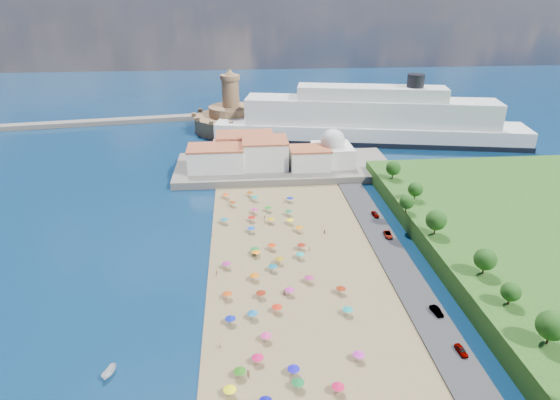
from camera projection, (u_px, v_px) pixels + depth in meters
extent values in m
plane|color=#071938|center=(274.00, 263.00, 130.54)|extent=(700.00, 700.00, 0.00)
cube|color=#59544C|center=(284.00, 167.00, 197.05)|extent=(90.00, 36.00, 3.00)
cube|color=#59544C|center=(232.00, 144.00, 227.14)|extent=(18.00, 70.00, 2.40)
cube|color=#59544C|center=(55.00, 125.00, 259.88)|extent=(199.03, 34.77, 2.60)
cube|color=silver|center=(216.00, 159.00, 188.64)|extent=(22.00, 14.00, 9.00)
cube|color=silver|center=(265.00, 153.00, 191.70)|extent=(18.00, 16.00, 11.00)
cube|color=silver|center=(310.00, 159.00, 190.17)|extent=(16.00, 12.00, 8.00)
cube|color=silver|center=(245.00, 146.00, 202.14)|extent=(24.00, 14.00, 10.00)
cube|color=silver|center=(332.00, 155.00, 194.63)|extent=(16.00, 16.00, 8.00)
sphere|color=silver|center=(333.00, 141.00, 192.17)|extent=(10.00, 10.00, 10.00)
cylinder|color=silver|center=(333.00, 132.00, 190.61)|extent=(1.20, 1.20, 1.60)
cylinder|color=#98724C|center=(232.00, 123.00, 253.24)|extent=(40.00, 40.00, 8.00)
cylinder|color=#98724C|center=(231.00, 111.00, 250.58)|extent=(24.00, 24.00, 5.00)
cylinder|color=#98724C|center=(230.00, 93.00, 246.68)|extent=(9.00, 9.00, 14.00)
cylinder|color=#98724C|center=(230.00, 77.00, 243.32)|extent=(10.40, 10.40, 2.40)
cone|color=#98724C|center=(230.00, 72.00, 242.21)|extent=(6.00, 6.00, 3.00)
cube|color=black|center=(368.00, 139.00, 235.30)|extent=(154.89, 52.05, 2.47)
cube|color=silver|center=(368.00, 132.00, 233.93)|extent=(153.83, 51.47, 9.14)
cube|color=silver|center=(370.00, 111.00, 229.55)|extent=(123.15, 41.57, 12.19)
cube|color=silver|center=(371.00, 93.00, 225.80)|extent=(72.52, 27.74, 6.10)
cylinder|color=black|center=(416.00, 81.00, 221.37)|extent=(8.13, 8.13, 6.10)
cylinder|color=gray|center=(227.00, 265.00, 127.14)|extent=(0.07, 0.07, 2.00)
cone|color=#992073|center=(227.00, 263.00, 126.77)|extent=(2.50, 2.50, 0.60)
cylinder|color=gray|center=(252.00, 219.00, 152.87)|extent=(0.07, 0.07, 2.00)
cone|color=#A9110D|center=(252.00, 217.00, 152.50)|extent=(2.50, 2.50, 0.60)
cylinder|color=gray|center=(253.00, 315.00, 107.63)|extent=(0.07, 0.07, 2.00)
cone|color=#10659B|center=(253.00, 312.00, 107.26)|extent=(2.50, 2.50, 0.60)
cylinder|color=gray|center=(358.00, 357.00, 95.43)|extent=(0.07, 0.07, 2.00)
cone|color=#B2269D|center=(359.00, 353.00, 95.06)|extent=(2.50, 2.50, 0.60)
cylinder|color=gray|center=(261.00, 295.00, 114.86)|extent=(0.07, 0.07, 2.00)
cone|color=maroon|center=(261.00, 292.00, 114.49)|extent=(2.50, 2.50, 0.60)
cylinder|color=gray|center=(272.00, 247.00, 136.30)|extent=(0.07, 0.07, 2.00)
cone|color=red|center=(272.00, 244.00, 135.93)|extent=(2.50, 2.50, 0.60)
cylinder|color=gray|center=(268.00, 209.00, 159.89)|extent=(0.07, 0.07, 2.00)
cone|color=#16801C|center=(268.00, 207.00, 159.52)|extent=(2.50, 2.50, 0.60)
cone|color=#0C0C9E|center=(265.00, 400.00, 84.32)|extent=(2.50, 2.50, 0.60)
cylinder|color=gray|center=(277.00, 309.00, 109.77)|extent=(0.07, 0.07, 2.00)
cone|color=red|center=(277.00, 306.00, 109.40)|extent=(2.50, 2.50, 0.60)
cylinder|color=gray|center=(255.00, 199.00, 167.81)|extent=(0.07, 0.07, 2.00)
cone|color=#0E8480|center=(255.00, 196.00, 167.44)|extent=(2.50, 2.50, 0.60)
cylinder|color=gray|center=(279.00, 261.00, 129.36)|extent=(0.07, 0.07, 2.00)
cone|color=#99770D|center=(279.00, 258.00, 129.00)|extent=(2.50, 2.50, 0.60)
cylinder|color=gray|center=(256.00, 254.00, 132.74)|extent=(0.07, 0.07, 2.00)
cone|color=orange|center=(256.00, 251.00, 132.37)|extent=(2.50, 2.50, 0.60)
cylinder|color=gray|center=(254.00, 277.00, 121.88)|extent=(0.07, 0.07, 2.00)
cone|color=#D36109|center=(254.00, 274.00, 121.51)|extent=(2.50, 2.50, 0.60)
cylinder|color=gray|center=(348.00, 312.00, 108.90)|extent=(0.07, 0.07, 2.00)
cone|color=#0F8B83|center=(348.00, 308.00, 108.53)|extent=(2.50, 2.50, 0.60)
cylinder|color=gray|center=(338.00, 389.00, 87.74)|extent=(0.07, 0.07, 2.00)
cone|color=#CB1041|center=(338.00, 385.00, 87.37)|extent=(2.50, 2.50, 0.60)
cylinder|color=gray|center=(294.00, 371.00, 91.85)|extent=(0.07, 0.07, 2.00)
cone|color=#150EBB|center=(294.00, 368.00, 91.49)|extent=(2.50, 2.50, 0.60)
cylinder|color=gray|center=(258.00, 360.00, 94.66)|extent=(0.07, 0.07, 2.00)
cone|color=#C8104C|center=(258.00, 356.00, 94.29)|extent=(2.50, 2.50, 0.60)
cylinder|color=gray|center=(228.00, 296.00, 114.54)|extent=(0.07, 0.07, 2.00)
cone|color=#C4440F|center=(227.00, 293.00, 114.17)|extent=(2.50, 2.50, 0.60)
cylinder|color=gray|center=(240.00, 373.00, 91.34)|extent=(0.07, 0.07, 2.00)
cone|color=#206411|center=(240.00, 370.00, 90.97)|extent=(2.50, 2.50, 0.60)
cylinder|color=gray|center=(233.00, 204.00, 163.68)|extent=(0.07, 0.07, 2.00)
cone|color=#83370B|center=(232.00, 202.00, 163.31)|extent=(2.50, 2.50, 0.60)
cylinder|color=gray|center=(226.00, 196.00, 169.96)|extent=(0.07, 0.07, 2.00)
cone|color=#E63F0A|center=(226.00, 194.00, 169.59)|extent=(2.50, 2.50, 0.60)
cylinder|color=gray|center=(301.00, 247.00, 136.35)|extent=(0.07, 0.07, 2.00)
cone|color=maroon|center=(301.00, 244.00, 135.98)|extent=(2.50, 2.50, 0.60)
cylinder|color=gray|center=(300.00, 256.00, 131.70)|extent=(0.07, 0.07, 2.00)
cone|color=#11A08E|center=(300.00, 253.00, 131.33)|extent=(2.50, 2.50, 0.60)
cylinder|color=gray|center=(255.00, 251.00, 134.23)|extent=(0.07, 0.07, 2.00)
cone|color=#157A28|center=(255.00, 248.00, 133.86)|extent=(2.50, 2.50, 0.60)
cylinder|color=gray|center=(250.00, 194.00, 171.68)|extent=(0.07, 0.07, 2.00)
cone|color=#803F0B|center=(250.00, 192.00, 171.32)|extent=(2.50, 2.50, 0.60)
cylinder|color=gray|center=(225.00, 221.00, 151.57)|extent=(0.07, 0.07, 2.00)
cone|color=#0F678E|center=(224.00, 219.00, 151.20)|extent=(2.50, 2.50, 0.60)
cylinder|color=gray|center=(299.00, 229.00, 146.36)|extent=(0.07, 0.07, 2.00)
cone|color=orange|center=(299.00, 227.00, 145.99)|extent=(2.50, 2.50, 0.60)
cylinder|color=gray|center=(290.00, 222.00, 151.24)|extent=(0.07, 0.07, 2.00)
cone|color=yellow|center=(290.00, 219.00, 150.87)|extent=(2.50, 2.50, 0.60)
cylinder|color=gray|center=(341.00, 290.00, 116.52)|extent=(0.07, 0.07, 2.00)
cone|color=maroon|center=(341.00, 287.00, 116.15)|extent=(2.50, 2.50, 0.60)
cylinder|color=gray|center=(309.00, 280.00, 120.92)|extent=(0.07, 0.07, 2.00)
cone|color=#9E2260|center=(309.00, 277.00, 120.55)|extent=(2.50, 2.50, 0.60)
cylinder|color=gray|center=(266.00, 338.00, 100.68)|extent=(0.07, 0.07, 2.00)
cone|color=#CA2B76|center=(266.00, 334.00, 100.31)|extent=(2.50, 2.50, 0.60)
cylinder|color=gray|center=(255.00, 211.00, 158.41)|extent=(0.07, 0.07, 2.00)
cone|color=#B8276E|center=(254.00, 209.00, 158.04)|extent=(2.50, 2.50, 0.60)
cylinder|color=gray|center=(298.00, 385.00, 88.67)|extent=(0.07, 0.07, 2.00)
cone|color=#12652C|center=(298.00, 381.00, 88.30)|extent=(2.50, 2.50, 0.60)
cylinder|color=gray|center=(251.00, 230.00, 145.97)|extent=(0.07, 0.07, 2.00)
cone|color=#0E48B9|center=(251.00, 227.00, 145.60)|extent=(2.50, 2.50, 0.60)
cylinder|color=gray|center=(290.00, 200.00, 167.00)|extent=(0.07, 0.07, 2.00)
cone|color=#0B1E98|center=(290.00, 197.00, 166.63)|extent=(2.50, 2.50, 0.60)
cylinder|color=gray|center=(271.00, 221.00, 151.70)|extent=(0.07, 0.07, 2.00)
cone|color=#DBA30B|center=(271.00, 218.00, 151.33)|extent=(2.50, 2.50, 0.60)
cylinder|color=gray|center=(230.00, 392.00, 87.12)|extent=(0.07, 0.07, 2.00)
cone|color=#F9EE0D|center=(230.00, 388.00, 86.75)|extent=(2.50, 2.50, 0.60)
cylinder|color=gray|center=(273.00, 268.00, 125.84)|extent=(0.07, 0.07, 2.00)
cone|color=#0D617C|center=(273.00, 265.00, 125.47)|extent=(2.50, 2.50, 0.60)
cylinder|color=gray|center=(289.00, 213.00, 157.17)|extent=(0.07, 0.07, 2.00)
cone|color=#136B3C|center=(289.00, 210.00, 156.80)|extent=(2.50, 2.50, 0.60)
cylinder|color=gray|center=(290.00, 292.00, 116.00)|extent=(0.07, 0.07, 2.00)
cone|color=#B5268A|center=(290.00, 289.00, 115.63)|extent=(2.50, 2.50, 0.60)
cylinder|color=gray|center=(230.00, 321.00, 105.88)|extent=(0.07, 0.07, 2.00)
cone|color=#0B1A96|center=(230.00, 317.00, 105.51)|extent=(2.50, 2.50, 0.60)
imported|color=tan|center=(310.00, 248.00, 135.80)|extent=(0.50, 0.71, 1.84)
imported|color=tan|center=(229.00, 199.00, 167.61)|extent=(1.05, 0.63, 1.67)
imported|color=tan|center=(284.00, 291.00, 116.51)|extent=(0.95, 0.80, 1.66)
imported|color=tan|center=(220.00, 345.00, 98.76)|extent=(0.70, 0.78, 1.78)
imported|color=tan|center=(213.00, 235.00, 143.48)|extent=(0.77, 1.16, 1.69)
imported|color=tan|center=(248.00, 372.00, 91.78)|extent=(1.00, 1.62, 1.67)
imported|color=tan|center=(325.00, 231.00, 145.46)|extent=(0.95, 1.56, 1.60)
imported|color=tan|center=(284.00, 201.00, 166.54)|extent=(0.79, 1.22, 1.79)
imported|color=tan|center=(264.00, 218.00, 154.36)|extent=(0.68, 0.84, 1.59)
imported|color=tan|center=(217.00, 273.00, 124.07)|extent=(0.82, 0.94, 1.63)
imported|color=white|center=(109.00, 372.00, 92.12)|extent=(2.98, 4.54, 1.64)
imported|color=gray|center=(388.00, 234.00, 143.03)|extent=(2.53, 4.85, 1.30)
imported|color=gray|center=(437.00, 311.00, 108.91)|extent=(2.15, 4.36, 1.38)
imported|color=gray|center=(375.00, 214.00, 155.87)|extent=(2.06, 4.21, 1.38)
imported|color=gray|center=(461.00, 350.00, 97.01)|extent=(1.83, 3.95, 1.31)
cylinder|color=#382314|center=(548.00, 338.00, 91.34)|extent=(0.50, 0.50, 3.27)
sphere|color=#14380F|center=(552.00, 326.00, 90.13)|extent=(5.88, 5.88, 5.88)
cylinder|color=#382314|center=(509.00, 300.00, 103.15)|extent=(0.50, 0.50, 2.42)
sphere|color=#14380F|center=(511.00, 292.00, 102.26)|extent=(4.35, 4.35, 4.35)
cylinder|color=#382314|center=(483.00, 269.00, 114.09)|extent=(0.50, 0.50, 3.03)
sphere|color=#14380F|center=(485.00, 259.00, 112.97)|extent=(5.46, 5.46, 5.46)
cylinder|color=#382314|center=(435.00, 229.00, 132.60)|extent=(0.50, 0.50, 3.28)
sphere|color=#14380F|center=(436.00, 220.00, 131.39)|extent=(5.91, 5.91, 5.91)
cylinder|color=#382314|center=(406.00, 208.00, 146.16)|extent=(0.50, 0.50, 2.57)
sphere|color=#14380F|center=(407.00, 202.00, 145.21)|extent=(4.62, 4.62, 4.62)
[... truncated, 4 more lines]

